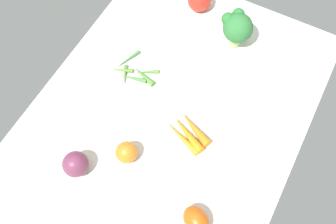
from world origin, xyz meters
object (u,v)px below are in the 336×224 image
broccoli_head (237,27)px  bell_pepper_red (199,0)px  heirloom_tomato_orange (126,152)px  red_onion_near_basket (76,164)px  okra_pile (134,73)px  carrot_bunch (189,132)px  roma_tomato (196,220)px

broccoli_head → bell_pepper_red: broccoli_head is taller
heirloom_tomato_orange → bell_pepper_red: 58.66cm
red_onion_near_basket → okra_pile: red_onion_near_basket is taller
carrot_bunch → bell_pepper_red: 47.77cm
okra_pile → broccoli_head: bearing=-42.0°
red_onion_near_basket → carrot_bunch: size_ratio=0.48×
red_onion_near_basket → bell_pepper_red: bearing=-3.3°
broccoli_head → carrot_bunch: broccoli_head is taller
okra_pile → heirloom_tomato_orange: heirloom_tomato_orange is taller
broccoli_head → carrot_bunch: bearing=-177.4°
carrot_bunch → bell_pepper_red: bearing=22.5°
heirloom_tomato_orange → carrot_bunch: bearing=-40.1°
okra_pile → broccoli_head: (25.07, -22.60, 7.85)cm
red_onion_near_basket → heirloom_tomato_orange: 13.97cm
red_onion_near_basket → broccoli_head: bearing=-19.1°
okra_pile → bell_pepper_red: 34.26cm
okra_pile → carrot_bunch: 26.42cm
red_onion_near_basket → broccoli_head: broccoli_head is taller
red_onion_near_basket → carrot_bunch: 32.58cm
broccoli_head → heirloom_tomato_orange: 51.16cm
red_onion_near_basket → roma_tomato: red_onion_near_basket is taller
red_onion_near_basket → carrot_bunch: red_onion_near_basket is taller
bell_pepper_red → red_onion_near_basket: bearing=176.7°
roma_tomato → carrot_bunch: roma_tomato is taller
carrot_bunch → okra_pile: bearing=66.6°
heirloom_tomato_orange → red_onion_near_basket: bearing=132.9°
red_onion_near_basket → broccoli_head: size_ratio=0.54×
broccoli_head → heirloom_tomato_orange: (-49.81, 10.33, -5.51)cm
carrot_bunch → heirloom_tomato_orange: heirloom_tomato_orange is taller
okra_pile → carrot_bunch: carrot_bunch is taller
red_onion_near_basket → okra_pile: (34.25, 2.04, -2.82)cm
okra_pile → bell_pepper_red: size_ratio=1.91×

